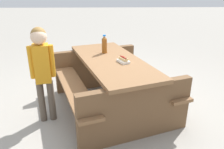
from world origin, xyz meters
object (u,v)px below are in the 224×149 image
Objects in this scene: soda_bottle at (104,45)px; child_in_coat at (42,64)px; hotdog_tray at (123,60)px; picnic_table at (112,80)px.

child_in_coat is (0.63, -0.77, -0.07)m from soda_bottle.
child_in_coat is at bearing -79.88° from hotdog_tray.
picnic_table is 7.85× the size of soda_bottle.
child_in_coat reaches higher than picnic_table.
soda_bottle is at bearing -150.73° from hotdog_tray.
picnic_table is at bearing 18.03° from soda_bottle.
soda_bottle is 0.22× the size of child_in_coat.
hotdog_tray is (0.45, 0.25, -0.10)m from soda_bottle.
picnic_table is at bearing -130.80° from hotdog_tray.
child_in_coat is at bearing -70.61° from picnic_table.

